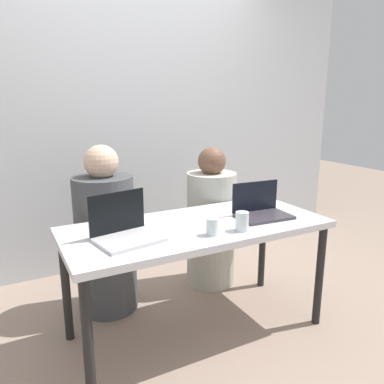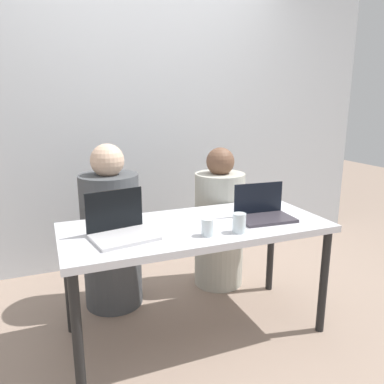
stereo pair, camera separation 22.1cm
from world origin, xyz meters
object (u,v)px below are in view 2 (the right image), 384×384
at_px(person_on_right, 219,225).
at_px(laptop_front_left, 121,227).
at_px(water_glass_center, 207,228).
at_px(laptop_front_right, 263,211).
at_px(water_glass_right, 239,224).
at_px(person_on_left, 111,236).

xyz_separation_m(person_on_right, laptop_front_left, (-0.86, -0.57, 0.28)).
bearing_deg(person_on_right, water_glass_center, 55.72).
distance_m(person_on_right, laptop_front_right, 0.65).
relative_size(person_on_right, water_glass_right, 9.95).
bearing_deg(person_on_left, water_glass_center, 129.74).
bearing_deg(laptop_front_right, water_glass_center, -158.14).
bearing_deg(person_on_right, person_on_left, -3.88).
bearing_deg(laptop_front_left, person_on_right, 22.89).
relative_size(person_on_left, water_glass_right, 10.53).
bearing_deg(laptop_front_right, person_on_right, 94.75).
distance_m(laptop_front_left, water_glass_center, 0.46).
xyz_separation_m(person_on_left, water_glass_right, (0.58, -0.75, 0.25)).
bearing_deg(water_glass_right, laptop_front_left, 164.05).
distance_m(water_glass_right, water_glass_center, 0.18).
height_order(laptop_front_left, water_glass_right, laptop_front_left).
distance_m(person_on_right, water_glass_center, 0.89).
bearing_deg(person_on_left, laptop_front_right, 156.28).
height_order(person_on_right, laptop_front_right, person_on_right).
relative_size(person_on_right, laptop_front_right, 3.16).
height_order(person_on_right, water_glass_right, person_on_right).
xyz_separation_m(person_on_left, laptop_front_right, (0.84, -0.59, 0.25)).
relative_size(water_glass_right, water_glass_center, 1.15).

